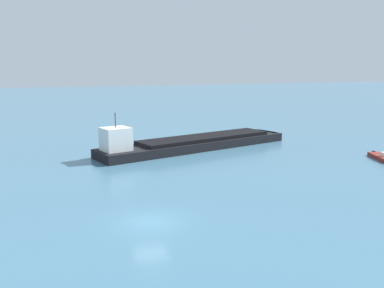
% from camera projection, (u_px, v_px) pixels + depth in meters
% --- Properties ---
extents(ground_plane, '(400.00, 400.00, 0.00)m').
position_uv_depth(ground_plane, '(150.00, 222.00, 31.46)').
color(ground_plane, teal).
extents(cargo_barge, '(28.75, 12.97, 5.76)m').
position_uv_depth(cargo_barge, '(192.00, 143.00, 58.28)').
color(cargo_barge, black).
rests_on(cargo_barge, ground).
extents(small_motorboat, '(3.04, 5.11, 0.98)m').
position_uv_depth(small_motorboat, '(383.00, 157.00, 52.18)').
color(small_motorboat, maroon).
rests_on(small_motorboat, ground).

